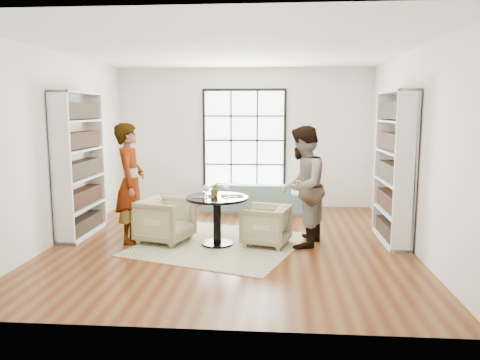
# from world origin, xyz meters

# --- Properties ---
(ground) EXTENTS (6.00, 6.00, 0.00)m
(ground) POSITION_xyz_m (0.00, 0.00, 0.00)
(ground) COLOR #5A3A15
(room_shell) EXTENTS (6.00, 6.01, 6.00)m
(room_shell) POSITION_xyz_m (0.00, 0.54, 1.26)
(room_shell) COLOR silver
(room_shell) RESTS_ON ground
(rug) EXTENTS (2.98, 2.98, 0.01)m
(rug) POSITION_xyz_m (-0.17, -0.11, 0.01)
(rug) COLOR tan
(rug) RESTS_ON ground
(pedestal_table) EXTENTS (0.97, 0.97, 0.77)m
(pedestal_table) POSITION_xyz_m (-0.20, -0.14, 0.56)
(pedestal_table) COLOR black
(pedestal_table) RESTS_ON ground
(sofa) EXTENTS (2.12, 0.94, 0.61)m
(sofa) POSITION_xyz_m (0.22, 2.45, 0.30)
(sofa) COLOR #749B96
(sofa) RESTS_ON ground
(armchair_left) EXTENTS (0.96, 0.95, 0.71)m
(armchair_left) POSITION_xyz_m (-1.05, -0.03, 0.35)
(armchair_left) COLOR tan
(armchair_left) RESTS_ON ground
(armchair_right) EXTENTS (0.84, 0.83, 0.63)m
(armchair_right) POSITION_xyz_m (0.55, -0.07, 0.31)
(armchair_right) COLOR #C6AB8E
(armchair_right) RESTS_ON ground
(person_left) EXTENTS (0.53, 0.74, 1.90)m
(person_left) POSITION_xyz_m (-1.60, -0.03, 0.95)
(person_left) COLOR gray
(person_left) RESTS_ON ground
(person_right) EXTENTS (0.95, 1.08, 1.86)m
(person_right) POSITION_xyz_m (1.10, -0.07, 0.93)
(person_right) COLOR gray
(person_right) RESTS_ON ground
(placemat_left) EXTENTS (0.38, 0.32, 0.01)m
(placemat_left) POSITION_xyz_m (-0.42, -0.17, 0.77)
(placemat_left) COLOR black
(placemat_left) RESTS_ON pedestal_table
(placemat_right) EXTENTS (0.38, 0.32, 0.01)m
(placemat_right) POSITION_xyz_m (0.03, -0.09, 0.77)
(placemat_right) COLOR black
(placemat_right) RESTS_ON pedestal_table
(cutlery_left) EXTENTS (0.18, 0.24, 0.01)m
(cutlery_left) POSITION_xyz_m (-0.42, -0.17, 0.78)
(cutlery_left) COLOR silver
(cutlery_left) RESTS_ON placemat_left
(cutlery_right) EXTENTS (0.18, 0.24, 0.01)m
(cutlery_right) POSITION_xyz_m (0.03, -0.09, 0.78)
(cutlery_right) COLOR silver
(cutlery_right) RESTS_ON placemat_right
(wine_glass_left) EXTENTS (0.10, 0.10, 0.21)m
(wine_glass_left) POSITION_xyz_m (-0.35, -0.30, 0.92)
(wine_glass_left) COLOR silver
(wine_glass_left) RESTS_ON pedestal_table
(wine_glass_right) EXTENTS (0.09, 0.09, 0.20)m
(wine_glass_right) POSITION_xyz_m (-0.05, -0.25, 0.91)
(wine_glass_right) COLOR silver
(wine_glass_right) RESTS_ON pedestal_table
(flower_centerpiece) EXTENTS (0.24, 0.22, 0.22)m
(flower_centerpiece) POSITION_xyz_m (-0.24, -0.11, 0.88)
(flower_centerpiece) COLOR gray
(flower_centerpiece) RESTS_ON pedestal_table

